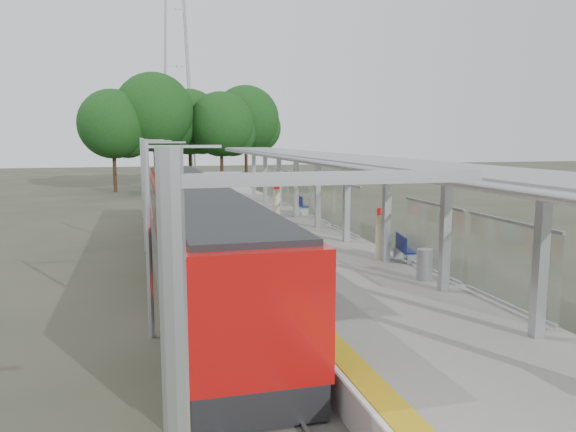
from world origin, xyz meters
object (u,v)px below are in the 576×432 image
Objects in this scene: bench_mid at (404,247)px; info_pillar_near at (381,237)px; litter_bin at (424,265)px; train at (191,221)px; bench_far at (301,204)px; info_pillar_far at (277,203)px.

bench_mid is 0.80× the size of info_pillar_near.
litter_bin is (-0.57, -2.58, -0.03)m from bench_mid.
train reaches higher than bench_far.
train is at bearing -128.87° from bench_far.
train is 8.61m from bench_mid.
bench_mid is at bearing -91.44° from info_pillar_far.
info_pillar_far reaches higher than litter_bin.
info_pillar_near is (-0.58, 0.67, 0.30)m from bench_mid.
train is 18.45× the size of bench_mid.
info_pillar_far is (-1.04, 12.01, -0.05)m from info_pillar_near.
litter_bin is (-0.56, -15.91, -0.06)m from bench_far.
bench_far is (-0.01, 13.33, 0.04)m from bench_mid.
train reaches higher than info_pillar_near.
bench_mid is 1.52× the size of litter_bin.
info_pillar_far is at bearing 55.02° from train.
info_pillar_far is at bearing 90.07° from info_pillar_near.
info_pillar_near reaches higher than litter_bin.
info_pillar_near is 1.07× the size of info_pillar_far.
train is at bearing 158.22° from bench_mid.
info_pillar_near is (-0.57, -12.66, 0.26)m from bench_far.
bench_far is at bearing 102.35° from bench_mid.
train reaches higher than litter_bin.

